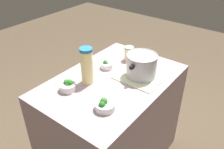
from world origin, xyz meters
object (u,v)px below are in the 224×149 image
(cooking_pot, at_px, (141,65))
(mason_jar, at_px, (129,53))
(broccoli_bowl_front, at_px, (107,65))
(broccoli_bowl_back, at_px, (105,105))
(lemonade_pitcher, at_px, (87,66))
(broccoli_bowl_center, at_px, (68,86))

(cooking_pot, relative_size, mason_jar, 2.49)
(broccoli_bowl_front, bearing_deg, broccoli_bowl_back, 37.29)
(mason_jar, distance_m, broccoli_bowl_front, 0.25)
(mason_jar, height_order, broccoli_bowl_front, mason_jar)
(cooking_pot, distance_m, mason_jar, 0.29)
(mason_jar, bearing_deg, broccoli_bowl_front, -15.31)
(lemonade_pitcher, distance_m, broccoli_bowl_back, 0.37)
(cooking_pot, xyz_separation_m, broccoli_bowl_center, (0.49, -0.32, -0.07))
(lemonade_pitcher, relative_size, broccoli_bowl_center, 2.39)
(lemonade_pitcher, relative_size, broccoli_bowl_back, 2.09)
(lemonade_pitcher, distance_m, broccoli_bowl_center, 0.20)
(cooking_pot, xyz_separation_m, lemonade_pitcher, (0.32, -0.28, 0.04))
(broccoli_bowl_center, bearing_deg, mason_jar, 172.02)
(mason_jar, height_order, broccoli_bowl_center, mason_jar)
(mason_jar, height_order, broccoli_bowl_back, mason_jar)
(mason_jar, bearing_deg, cooking_pot, 53.81)
(mason_jar, bearing_deg, lemonade_pitcher, -5.46)
(cooking_pot, bearing_deg, broccoli_bowl_front, -77.08)
(cooking_pot, height_order, broccoli_bowl_front, cooking_pot)
(broccoli_bowl_front, xyz_separation_m, broccoli_bowl_back, (0.42, 0.32, 0.00))
(lemonade_pitcher, relative_size, mason_jar, 2.29)
(lemonade_pitcher, relative_size, broccoli_bowl_front, 2.82)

